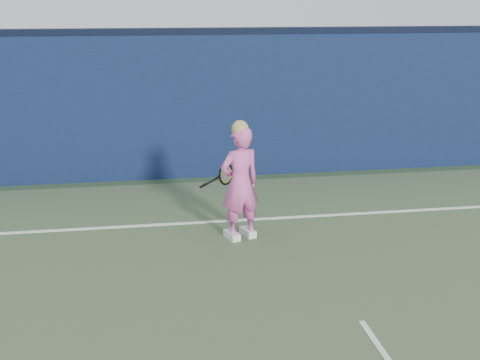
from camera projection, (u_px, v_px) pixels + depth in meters
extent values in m
cube|color=#0C1A36|center=(259.00, 105.00, 10.78)|extent=(24.00, 0.40, 2.50)
cube|color=black|center=(259.00, 31.00, 10.41)|extent=(24.00, 0.42, 0.10)
imported|color=#E057A9|center=(240.00, 183.00, 7.85)|extent=(0.64, 0.52, 1.52)
sphere|color=tan|center=(240.00, 129.00, 7.64)|extent=(0.22, 0.22, 0.22)
cube|color=white|center=(248.00, 232.00, 8.10)|extent=(0.20, 0.30, 0.10)
cube|color=white|center=(232.00, 235.00, 7.99)|extent=(0.20, 0.30, 0.10)
torus|color=black|center=(226.00, 174.00, 8.25)|extent=(0.26, 0.25, 0.31)
torus|color=#D7E915|center=(226.00, 174.00, 8.25)|extent=(0.20, 0.20, 0.25)
cylinder|color=beige|center=(226.00, 174.00, 8.25)|extent=(0.20, 0.19, 0.25)
cylinder|color=black|center=(212.00, 181.00, 8.15)|extent=(0.25, 0.18, 0.10)
cylinder|color=black|center=(203.00, 185.00, 8.09)|extent=(0.12, 0.10, 0.07)
cube|color=white|center=(290.00, 217.00, 8.77)|extent=(11.00, 0.08, 0.01)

